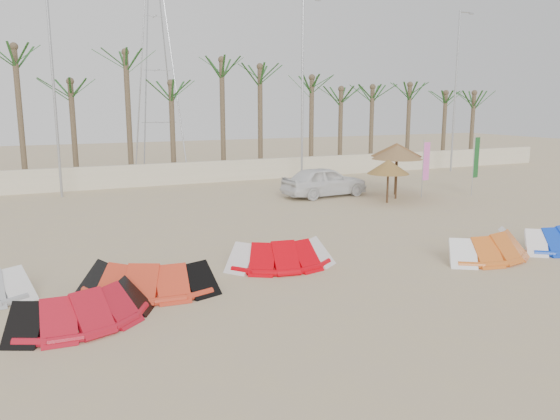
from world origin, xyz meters
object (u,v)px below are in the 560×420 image
kite_red_left (82,304)px  parasol_right (397,150)px  kite_orange (483,243)px  kite_blue (551,236)px  kite_red_mid (145,275)px  kite_red_right (277,252)px  car (325,181)px  parasol_mid (397,152)px  parasol_left (388,167)px

kite_red_left → parasol_right: 20.37m
kite_orange → kite_blue: (2.82, -0.21, -0.00)m
kite_red_mid → kite_red_right: 4.07m
kite_red_right → car: car is taller
kite_red_mid → parasol_right: size_ratio=1.42×
kite_orange → parasol_right: 12.19m
parasol_right → car: parasol_right is taller
parasol_mid → car: size_ratio=0.59×
parasol_left → kite_red_mid: bearing=-149.4°
kite_red_left → kite_red_right: bearing=20.1°
parasol_right → kite_orange: bearing=-113.5°
kite_blue → parasol_mid: (1.22, 10.14, 1.96)m
kite_red_right → kite_red_mid: bearing=-171.9°
kite_red_left → parasol_left: 17.76m
parasol_mid → car: parasol_mid is taller
parasol_left → car: (-1.87, 2.92, -0.98)m
parasol_left → parasol_right: parasol_right is taller
kite_orange → kite_red_left: bearing=-178.9°
kite_orange → parasol_right: size_ratio=1.32×
kite_red_left → kite_red_right: same height
kite_blue → parasol_right: (1.99, 11.24, 1.97)m
parasol_mid → car: (-2.96, 2.15, -1.59)m
kite_red_left → parasol_mid: 19.14m
parasol_mid → kite_blue: bearing=-96.9°
kite_blue → parasol_right: parasol_right is taller
kite_red_left → parasol_left: bearing=32.1°
kite_red_left → parasol_right: parasol_right is taller
kite_red_left → kite_blue: bearing=0.1°
car → kite_red_mid: bearing=128.4°
kite_orange → kite_blue: same height
kite_red_mid → car: (11.45, 10.81, 0.37)m
kite_orange → parasol_mid: 10.90m
car → parasol_left: bearing=-152.4°
kite_red_right → parasol_mid: size_ratio=1.23×
parasol_left → kite_red_left: bearing=-147.9°
parasol_left → parasol_mid: bearing=35.4°
kite_orange → parasol_mid: parasol_mid is taller
kite_red_mid → parasol_mid: 16.92m
kite_red_mid → parasol_right: bearing=32.7°
kite_red_left → car: car is taller
kite_blue → parasol_left: parasol_left is taller
kite_red_mid → parasol_right: 18.14m
kite_blue → parasol_right: 11.58m
parasol_left → parasol_right: size_ratio=0.77×
kite_red_left → kite_orange: 12.06m
parasol_left → parasol_right: 2.70m
kite_red_mid → kite_orange: 10.44m
parasol_mid → car: bearing=143.9°
kite_red_right → car: size_ratio=0.73×
kite_red_left → parasol_mid: size_ratio=1.28×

